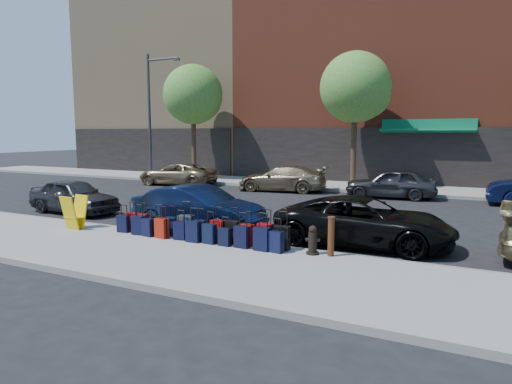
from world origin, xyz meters
The scene contains 41 objects.
ground centered at (0.00, 0.00, 0.00)m, with size 120.00×120.00×0.00m, color black.
sidewalk_near centered at (0.00, -6.50, 0.07)m, with size 60.00×4.00×0.15m, color gray.
sidewalk_far centered at (0.00, 10.00, 0.07)m, with size 60.00×4.00×0.15m, color gray.
curb_near centered at (0.00, -4.48, 0.07)m, with size 60.00×0.08×0.15m, color gray.
curb_far centered at (0.00, 7.98, 0.07)m, with size 60.00×0.08×0.15m, color gray.
building_left centered at (-16.00, 17.98, 7.98)m, with size 15.00×12.12×16.00m.
building_center centered at (0.00, 17.99, 9.98)m, with size 17.00×12.85×20.00m.
tree_left centered at (-9.86, 9.50, 5.41)m, with size 3.80×3.80×7.27m.
tree_center centered at (0.64, 9.50, 5.41)m, with size 3.80×3.80×7.27m.
streetlight centered at (-12.80, 8.80, 4.66)m, with size 2.59×0.18×8.00m.
suitcase_front_0 centered at (-2.49, -4.79, 0.43)m, with size 0.38×0.22×0.89m.
suitcase_front_1 centered at (-2.06, -4.78, 0.43)m, with size 0.39×0.25×0.88m.
suitcase_front_2 centered at (-1.44, -4.85, 0.43)m, with size 0.39×0.25×0.88m.
suitcase_front_3 centered at (-1.01, -4.81, 0.42)m, with size 0.38×0.23×0.87m.
suitcase_front_4 centered at (-0.48, -4.83, 0.47)m, with size 0.46×0.30×1.04m.
suitcase_front_5 centered at (-0.03, -4.77, 0.42)m, with size 0.37×0.22×0.86m.
suitcase_front_6 centered at (0.58, -4.83, 0.45)m, with size 0.42×0.26×0.96m.
suitcase_front_7 centered at (1.04, -4.80, 0.46)m, with size 0.44×0.30×0.98m.
suitcase_front_8 centered at (1.48, -4.84, 0.44)m, with size 0.41×0.27×0.91m.
suitcase_front_9 centered at (1.99, -4.77, 0.46)m, with size 0.44×0.28×1.00m.
suitcase_front_10 centered at (2.48, -4.85, 0.46)m, with size 0.42×0.25×0.99m.
suitcase_back_0 centered at (-2.57, -5.07, 0.41)m, with size 0.37×0.25×0.83m.
suitcase_back_1 centered at (-1.94, -5.13, 0.43)m, with size 0.38×0.24×0.89m.
suitcase_back_2 centered at (-1.55, -5.16, 0.41)m, with size 0.38×0.25×0.83m.
suitcase_back_3 centered at (-1.07, -5.16, 0.43)m, with size 0.41×0.27×0.91m.
suitcase_back_4 centered at (-0.48, -5.10, 0.41)m, with size 0.37×0.24×0.83m.
suitcase_back_5 centered at (0.00, -5.16, 0.44)m, with size 0.40×0.23×0.93m.
suitcase_back_6 centered at (0.49, -5.12, 0.42)m, with size 0.38×0.24×0.86m.
suitcase_back_7 centered at (0.98, -5.14, 0.39)m, with size 0.33×0.19×0.77m.
suitcase_back_8 centered at (1.48, -5.11, 0.44)m, with size 0.40×0.25×0.91m.
suitcase_back_9 centered at (2.07, -5.14, 0.45)m, with size 0.41×0.25×0.96m.
suitcase_back_10 centered at (2.45, -5.14, 0.42)m, with size 0.39×0.26×0.86m.
fire_hydrant centered at (3.32, -4.89, 0.48)m, with size 0.37×0.32×0.71m.
bollard centered at (3.77, -4.85, 0.65)m, with size 0.18×0.18×0.96m.
display_rack centered at (-4.26, -5.37, 0.66)m, with size 0.62×0.68×1.03m.
car_near_0 centered at (-7.18, -2.80, 0.66)m, with size 1.57×3.90×1.33m, color #303032.
car_near_1 centered at (-1.08, -3.32, 0.72)m, with size 1.52×4.35×1.43m, color #0D1A3D.
car_near_2 centered at (4.09, -2.85, 0.67)m, with size 2.23×4.84×1.34m, color black.
car_far_0 centered at (-9.36, 6.81, 0.65)m, with size 2.17×4.71×1.31m, color #947B5A.
car_far_1 centered at (-2.64, 6.93, 0.68)m, with size 1.91×4.69×1.36m, color #917D59.
car_far_2 centered at (3.02, 6.86, 0.71)m, with size 1.69×4.19×1.43m, color #333336.
Camera 1 is at (6.98, -15.22, 3.11)m, focal length 32.00 mm.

